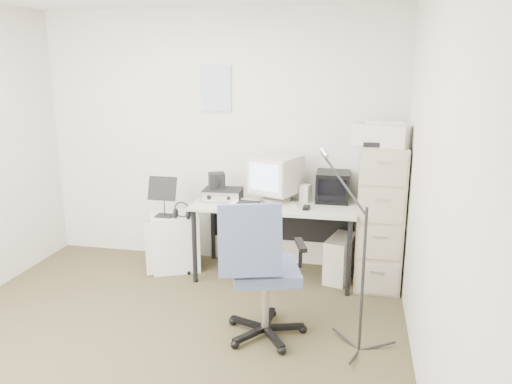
% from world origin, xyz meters
% --- Properties ---
extents(floor, '(3.60, 3.60, 0.01)m').
position_xyz_m(floor, '(0.00, 0.00, -0.01)').
color(floor, '#3F3A22').
rests_on(floor, ground).
extents(wall_back, '(3.60, 0.02, 2.50)m').
position_xyz_m(wall_back, '(0.00, 1.80, 1.25)').
color(wall_back, beige).
rests_on(wall_back, ground).
extents(wall_right, '(0.02, 3.60, 2.50)m').
position_xyz_m(wall_right, '(1.80, 0.00, 1.25)').
color(wall_right, beige).
rests_on(wall_right, ground).
extents(wall_calendar, '(0.30, 0.02, 0.44)m').
position_xyz_m(wall_calendar, '(-0.02, 1.79, 1.75)').
color(wall_calendar, white).
rests_on(wall_calendar, wall_back).
extents(filing_cabinet, '(0.40, 0.60, 1.30)m').
position_xyz_m(filing_cabinet, '(1.58, 1.48, 0.65)').
color(filing_cabinet, gray).
rests_on(filing_cabinet, floor).
extents(printer, '(0.57, 0.50, 0.18)m').
position_xyz_m(printer, '(1.58, 1.45, 1.39)').
color(printer, '#B4A99A').
rests_on(printer, filing_cabinet).
extents(desk, '(1.50, 0.70, 0.73)m').
position_xyz_m(desk, '(0.63, 1.45, 0.36)').
color(desk, '#B9BCA6').
rests_on(desk, floor).
extents(crt_monitor, '(0.51, 0.52, 0.43)m').
position_xyz_m(crt_monitor, '(0.63, 1.52, 0.94)').
color(crt_monitor, '#B4A99A').
rests_on(crt_monitor, desk).
extents(crt_tv, '(0.31, 0.33, 0.28)m').
position_xyz_m(crt_tv, '(1.15, 1.62, 0.87)').
color(crt_tv, black).
rests_on(crt_tv, desk).
extents(desk_speaker, '(0.11, 0.11, 0.16)m').
position_xyz_m(desk_speaker, '(0.90, 1.53, 0.81)').
color(desk_speaker, beige).
rests_on(desk_speaker, desk).
extents(keyboard, '(0.43, 0.29, 0.02)m').
position_xyz_m(keyboard, '(0.64, 1.29, 0.74)').
color(keyboard, '#B4A99A').
rests_on(keyboard, desk).
extents(mouse, '(0.06, 0.10, 0.03)m').
position_xyz_m(mouse, '(0.94, 1.28, 0.74)').
color(mouse, black).
rests_on(mouse, desk).
extents(radio_receiver, '(0.38, 0.28, 0.10)m').
position_xyz_m(radio_receiver, '(0.12, 1.45, 0.78)').
color(radio_receiver, black).
rests_on(radio_receiver, desk).
extents(radio_speaker, '(0.19, 0.18, 0.15)m').
position_xyz_m(radio_speaker, '(0.06, 1.49, 0.91)').
color(radio_speaker, black).
rests_on(radio_speaker, radio_receiver).
extents(papers, '(0.27, 0.34, 0.02)m').
position_xyz_m(papers, '(0.37, 1.29, 0.74)').
color(papers, white).
rests_on(papers, desk).
extents(pc_tower, '(0.30, 0.48, 0.41)m').
position_xyz_m(pc_tower, '(1.25, 1.50, 0.21)').
color(pc_tower, '#B4A99A').
rests_on(pc_tower, floor).
extents(office_chair, '(0.77, 0.77, 1.07)m').
position_xyz_m(office_chair, '(0.74, 0.35, 0.54)').
color(office_chair, slate).
rests_on(office_chair, floor).
extents(side_cart, '(0.56, 0.51, 0.56)m').
position_xyz_m(side_cart, '(-0.36, 1.42, 0.28)').
color(side_cart, silver).
rests_on(side_cart, floor).
extents(music_stand, '(0.28, 0.16, 0.40)m').
position_xyz_m(music_stand, '(-0.43, 1.34, 0.76)').
color(music_stand, black).
rests_on(music_stand, side_cart).
extents(headphones, '(0.18, 0.18, 0.03)m').
position_xyz_m(headphones, '(-0.24, 1.32, 0.61)').
color(headphones, black).
rests_on(headphones, side_cart).
extents(mic_stand, '(0.03, 0.03, 1.38)m').
position_xyz_m(mic_stand, '(1.44, 0.28, 0.69)').
color(mic_stand, black).
rests_on(mic_stand, floor).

